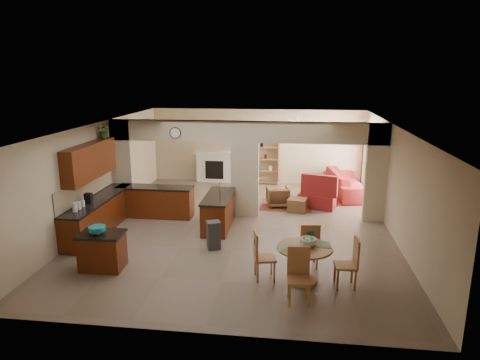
# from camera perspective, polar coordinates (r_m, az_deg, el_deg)

# --- Properties ---
(floor) EXTENTS (10.00, 10.00, 0.00)m
(floor) POSITION_cam_1_polar(r_m,az_deg,el_deg) (11.87, 0.09, -6.25)
(floor) COLOR #756151
(floor) RESTS_ON ground
(ceiling) EXTENTS (10.00, 10.00, 0.00)m
(ceiling) POSITION_cam_1_polar(r_m,az_deg,el_deg) (11.20, 0.10, 7.30)
(ceiling) COLOR white
(ceiling) RESTS_ON wall_back
(wall_back) EXTENTS (8.00, 0.00, 8.00)m
(wall_back) POSITION_cam_1_polar(r_m,az_deg,el_deg) (16.33, 2.25, 4.51)
(wall_back) COLOR #C6B791
(wall_back) RESTS_ON floor
(wall_front) EXTENTS (8.00, 0.00, 8.00)m
(wall_front) POSITION_cam_1_polar(r_m,az_deg,el_deg) (6.77, -5.17, -9.80)
(wall_front) COLOR #C6B791
(wall_front) RESTS_ON floor
(wall_left) EXTENTS (0.00, 10.00, 10.00)m
(wall_left) POSITION_cam_1_polar(r_m,az_deg,el_deg) (12.57, -18.31, 0.86)
(wall_left) COLOR #C6B791
(wall_left) RESTS_ON floor
(wall_right) EXTENTS (0.00, 10.00, 10.00)m
(wall_right) POSITION_cam_1_polar(r_m,az_deg,el_deg) (11.68, 19.97, -0.28)
(wall_right) COLOR #C6B791
(wall_right) RESTS_ON floor
(partition_left_pier) EXTENTS (0.60, 0.25, 2.80)m
(partition_left_pier) POSITION_cam_1_polar(r_m,az_deg,el_deg) (13.34, -15.34, 1.81)
(partition_left_pier) COLOR #C6B791
(partition_left_pier) RESTS_ON floor
(partition_center_pier) EXTENTS (0.80, 0.25, 2.20)m
(partition_center_pier) POSITION_cam_1_polar(r_m,az_deg,el_deg) (12.49, 0.66, 0.09)
(partition_center_pier) COLOR #C6B791
(partition_center_pier) RESTS_ON floor
(partition_right_pier) EXTENTS (0.60, 0.25, 2.80)m
(partition_right_pier) POSITION_cam_1_polar(r_m,az_deg,el_deg) (12.57, 17.67, 0.90)
(partition_right_pier) COLOR #C6B791
(partition_right_pier) RESTS_ON floor
(partition_header) EXTENTS (8.00, 0.25, 0.60)m
(partition_header) POSITION_cam_1_polar(r_m,az_deg,el_deg) (12.23, 0.68, 6.46)
(partition_header) COLOR #C6B791
(partition_header) RESTS_ON partition_center_pier
(kitchen_counter) EXTENTS (2.52, 3.29, 1.48)m
(kitchen_counter) POSITION_cam_1_polar(r_m,az_deg,el_deg) (12.30, -15.34, -3.74)
(kitchen_counter) COLOR #3E1007
(kitchen_counter) RESTS_ON floor
(upper_cabinets) EXTENTS (0.35, 2.40, 0.90)m
(upper_cabinets) POSITION_cam_1_polar(r_m,az_deg,el_deg) (11.69, -19.36, 2.41)
(upper_cabinets) COLOR #3E1007
(upper_cabinets) RESTS_ON wall_left
(peninsula) EXTENTS (0.70, 1.85, 0.91)m
(peninsula) POSITION_cam_1_polar(r_m,az_deg,el_deg) (11.70, -2.90, -4.20)
(peninsula) COLOR #3E1007
(peninsula) RESTS_ON floor
(wall_clock) EXTENTS (0.34, 0.03, 0.34)m
(wall_clock) POSITION_cam_1_polar(r_m,az_deg,el_deg) (12.47, -8.63, 6.22)
(wall_clock) COLOR #4A3118
(wall_clock) RESTS_ON partition_header
(rug) EXTENTS (1.60, 1.30, 0.01)m
(rug) POSITION_cam_1_polar(r_m,az_deg,el_deg) (13.78, 6.14, -3.38)
(rug) COLOR brown
(rug) RESTS_ON floor
(fireplace) EXTENTS (1.60, 0.35, 1.20)m
(fireplace) POSITION_cam_1_polar(r_m,az_deg,el_deg) (16.53, -3.36, 1.84)
(fireplace) COLOR #EFE8CF
(fireplace) RESTS_ON floor
(shelving_unit) EXTENTS (1.00, 0.32, 1.80)m
(shelving_unit) POSITION_cam_1_polar(r_m,az_deg,el_deg) (16.22, 3.42, 2.63)
(shelving_unit) COLOR #A16737
(shelving_unit) RESTS_ON floor
(window_a) EXTENTS (0.02, 0.90, 1.90)m
(window_a) POSITION_cam_1_polar(r_m,az_deg,el_deg) (13.91, 17.78, 1.28)
(window_a) COLOR white
(window_a) RESTS_ON wall_right
(window_b) EXTENTS (0.02, 0.90, 1.90)m
(window_b) POSITION_cam_1_polar(r_m,az_deg,el_deg) (15.54, 16.67, 2.68)
(window_b) COLOR white
(window_b) RESTS_ON wall_right
(glazed_door) EXTENTS (0.02, 0.70, 2.10)m
(glazed_door) POSITION_cam_1_polar(r_m,az_deg,el_deg) (14.75, 17.15, 1.45)
(glazed_door) COLOR white
(glazed_door) RESTS_ON wall_right
(drape_a_left) EXTENTS (0.10, 0.28, 2.30)m
(drape_a_left) POSITION_cam_1_polar(r_m,az_deg,el_deg) (13.32, 18.06, 0.72)
(drape_a_left) COLOR #381D16
(drape_a_left) RESTS_ON wall_right
(drape_a_right) EXTENTS (0.10, 0.28, 2.30)m
(drape_a_right) POSITION_cam_1_polar(r_m,az_deg,el_deg) (14.48, 17.20, 1.82)
(drape_a_right) COLOR #381D16
(drape_a_right) RESTS_ON wall_right
(drape_b_left) EXTENTS (0.10, 0.28, 2.30)m
(drape_b_left) POSITION_cam_1_polar(r_m,az_deg,el_deg) (14.96, 16.88, 2.22)
(drape_b_left) COLOR #381D16
(drape_b_left) RESTS_ON wall_right
(drape_b_right) EXTENTS (0.10, 0.28, 2.30)m
(drape_b_right) POSITION_cam_1_polar(r_m,az_deg,el_deg) (16.12, 16.20, 3.10)
(drape_b_right) COLOR #381D16
(drape_b_right) RESTS_ON wall_right
(ceiling_fan) EXTENTS (1.00, 1.00, 0.10)m
(ceiling_fan) POSITION_cam_1_polar(r_m,az_deg,el_deg) (14.13, 7.72, 7.63)
(ceiling_fan) COLOR white
(ceiling_fan) RESTS_ON ceiling
(kitchen_island) EXTENTS (0.96, 0.70, 0.81)m
(kitchen_island) POSITION_cam_1_polar(r_m,az_deg,el_deg) (9.80, -17.87, -8.96)
(kitchen_island) COLOR #3E1007
(kitchen_island) RESTS_ON floor
(teal_bowl) EXTENTS (0.36, 0.36, 0.17)m
(teal_bowl) POSITION_cam_1_polar(r_m,az_deg,el_deg) (9.59, -18.49, -6.37)
(teal_bowl) COLOR #137984
(teal_bowl) RESTS_ON kitchen_island
(trash_can) EXTENTS (0.37, 0.35, 0.64)m
(trash_can) POSITION_cam_1_polar(r_m,az_deg,el_deg) (10.37, -3.54, -7.49)
(trash_can) COLOR #323134
(trash_can) RESTS_ON floor
(dining_table) EXTENTS (1.12, 1.12, 0.77)m
(dining_table) POSITION_cam_1_polar(r_m,az_deg,el_deg) (8.82, 8.54, -10.34)
(dining_table) COLOR #A16737
(dining_table) RESTS_ON floor
(fruit_bowl) EXTENTS (0.33, 0.33, 0.18)m
(fruit_bowl) POSITION_cam_1_polar(r_m,az_deg,el_deg) (8.74, 9.07, -8.12)
(fruit_bowl) COLOR #63BD28
(fruit_bowl) RESTS_ON dining_table
(sofa) EXTENTS (2.90, 1.48, 0.81)m
(sofa) POSITION_cam_1_polar(r_m,az_deg,el_deg) (15.32, 14.18, -0.38)
(sofa) COLOR maroon
(sofa) RESTS_ON floor
(chaise) EXTENTS (1.31, 1.17, 0.44)m
(chaise) POSITION_cam_1_polar(r_m,az_deg,el_deg) (13.79, 10.33, -2.57)
(chaise) COLOR maroon
(chaise) RESTS_ON floor
(armchair) EXTENTS (0.80, 0.82, 0.63)m
(armchair) POSITION_cam_1_polar(r_m,az_deg,el_deg) (13.60, 5.05, -2.21)
(armchair) COLOR maroon
(armchair) RESTS_ON floor
(ottoman) EXTENTS (0.64, 0.64, 0.40)m
(ottoman) POSITION_cam_1_polar(r_m,az_deg,el_deg) (13.23, 7.67, -3.29)
(ottoman) COLOR maroon
(ottoman) RESTS_ON floor
(plant) EXTENTS (0.44, 0.41, 0.42)m
(plant) POSITION_cam_1_polar(r_m,az_deg,el_deg) (12.44, -17.66, 6.30)
(plant) COLOR #1A4512
(plant) RESTS_ON upper_cabinets
(chair_north) EXTENTS (0.47, 0.47, 1.02)m
(chair_north) POSITION_cam_1_polar(r_m,az_deg,el_deg) (9.43, 9.21, -8.40)
(chair_north) COLOR #A16737
(chair_north) RESTS_ON floor
(chair_east) EXTENTS (0.45, 0.45, 1.02)m
(chair_east) POSITION_cam_1_polar(r_m,az_deg,el_deg) (8.80, 14.49, -10.38)
(chair_east) COLOR #A16737
(chair_east) RESTS_ON floor
(chair_south) EXTENTS (0.45, 0.45, 1.02)m
(chair_south) POSITION_cam_1_polar(r_m,az_deg,el_deg) (8.14, 7.84, -12.13)
(chair_south) COLOR #A16737
(chair_south) RESTS_ON floor
(chair_west) EXTENTS (0.51, 0.51, 1.02)m
(chair_west) POSITION_cam_1_polar(r_m,az_deg,el_deg) (8.85, 2.79, -9.78)
(chair_west) COLOR #A16737
(chair_west) RESTS_ON floor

